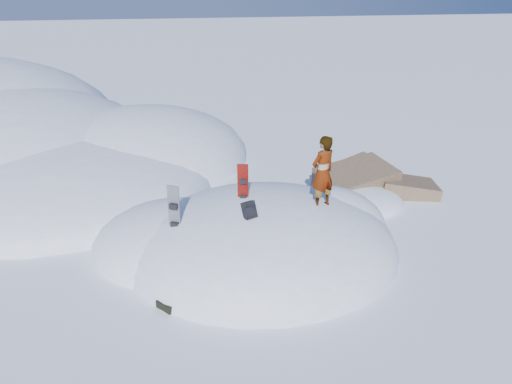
{
  "coord_description": "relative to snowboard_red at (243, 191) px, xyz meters",
  "views": [
    {
      "loc": [
        -1.73,
        -10.93,
        6.82
      ],
      "look_at": [
        -0.14,
        0.3,
        1.58
      ],
      "focal_mm": 35.0,
      "sensor_mm": 36.0,
      "label": 1
    }
  ],
  "objects": [
    {
      "name": "person",
      "position": [
        1.89,
        -0.44,
        0.57
      ],
      "size": [
        0.8,
        0.71,
        1.85
      ],
      "primitive_type": "imported",
      "rotation": [
        0.0,
        0.0,
        3.64
      ],
      "color": "slate",
      "rests_on": "snow_mound"
    },
    {
      "name": "snowboard_dark",
      "position": [
        -1.71,
        -0.6,
        -0.3
      ],
      "size": [
        0.31,
        0.26,
        1.61
      ],
      "rotation": [
        0.0,
        0.0,
        -0.47
      ],
      "color": "black",
      "rests_on": "snow_mound"
    },
    {
      "name": "ground",
      "position": [
        0.46,
        -0.28,
        -1.64
      ],
      "size": [
        120.0,
        120.0,
        0.0
      ],
      "primitive_type": "plane",
      "color": "white",
      "rests_on": "ground"
    },
    {
      "name": "snowboard_red",
      "position": [
        0.0,
        0.0,
        0.0
      ],
      "size": [
        0.28,
        0.19,
        1.47
      ],
      "rotation": [
        0.0,
        0.0,
        -0.19
      ],
      "color": "#AA1109",
      "rests_on": "snow_mound"
    },
    {
      "name": "rock_outcrop",
      "position": [
        4.18,
        2.72,
        -1.63
      ],
      "size": [
        4.68,
        4.41,
        1.68
      ],
      "color": "brown",
      "rests_on": "ground"
    },
    {
      "name": "backpack",
      "position": [
        0.02,
        -1.02,
        -0.03
      ],
      "size": [
        0.4,
        0.45,
        0.48
      ],
      "rotation": [
        0.0,
        0.0,
        0.43
      ],
      "color": "black",
      "rests_on": "snow_mound"
    },
    {
      "name": "gear_pile",
      "position": [
        -1.76,
        -2.13,
        -1.54
      ],
      "size": [
        0.85,
        0.75,
        0.22
      ],
      "rotation": [
        0.0,
        0.0,
        0.76
      ],
      "color": "black",
      "rests_on": "ground"
    },
    {
      "name": "snow_mound",
      "position": [
        0.29,
        -0.05,
        -1.64
      ],
      "size": [
        8.0,
        6.0,
        3.0
      ],
      "color": "white",
      "rests_on": "ground"
    }
  ]
}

